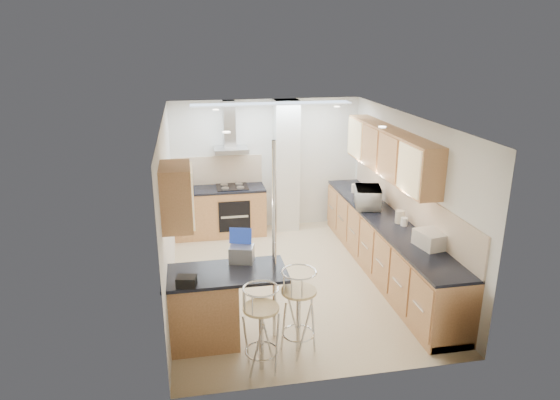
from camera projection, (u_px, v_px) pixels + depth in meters
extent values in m
plane|color=tan|center=(292.00, 280.00, 7.75)|extent=(4.80, 4.80, 0.00)
cube|color=white|center=(267.00, 165.00, 9.60)|extent=(3.60, 0.04, 2.50)
cube|color=white|center=(341.00, 276.00, 5.11)|extent=(3.60, 0.04, 2.50)
cube|color=white|center=(168.00, 211.00, 7.04)|extent=(0.04, 4.80, 2.50)
cube|color=white|center=(407.00, 197.00, 7.67)|extent=(0.04, 4.80, 2.50)
cube|color=white|center=(293.00, 119.00, 6.97)|extent=(3.60, 4.80, 0.02)
cube|color=#A87143|center=(389.00, 151.00, 7.82)|extent=(0.34, 3.00, 0.72)
cube|color=#A87143|center=(176.00, 196.00, 5.61)|extent=(0.34, 0.62, 0.72)
cube|color=#ECE3C6|center=(405.00, 201.00, 7.69)|extent=(0.03, 4.40, 0.56)
cube|color=#ECE3C6|center=(217.00, 171.00, 9.44)|extent=(1.70, 0.03, 0.56)
cube|color=silver|center=(286.00, 166.00, 9.47)|extent=(0.45, 0.40, 2.50)
cube|color=#B9BBBE|center=(231.00, 150.00, 9.13)|extent=(0.62, 0.48, 0.08)
cube|color=#B9BBBE|center=(229.00, 125.00, 9.12)|extent=(0.22, 0.20, 0.88)
cylinder|color=silver|center=(274.00, 244.00, 5.91)|extent=(0.05, 0.05, 2.50)
cube|color=black|center=(235.00, 217.00, 9.15)|extent=(0.58, 0.02, 0.58)
cube|color=black|center=(232.00, 187.00, 9.30)|extent=(0.58, 0.50, 0.02)
cube|color=tan|center=(271.00, 104.00, 8.65)|extent=(2.80, 0.35, 0.02)
cube|color=#A87143|center=(385.00, 246.00, 7.87)|extent=(0.60, 4.40, 0.88)
cube|color=black|center=(387.00, 219.00, 7.73)|extent=(0.63, 4.40, 0.04)
cube|color=#A87143|center=(220.00, 212.00, 9.40)|extent=(1.70, 0.60, 0.88)
cube|color=black|center=(219.00, 189.00, 9.26)|extent=(1.70, 0.63, 0.04)
cube|color=#A87143|center=(226.00, 308.00, 6.05)|extent=(1.35, 0.62, 0.90)
cube|color=black|center=(225.00, 274.00, 5.91)|extent=(1.47, 0.72, 0.04)
imported|color=silver|center=(368.00, 197.00, 8.17)|extent=(0.53, 0.67, 0.33)
cube|color=#95989C|center=(242.00, 254.00, 6.15)|extent=(0.34, 0.29, 0.20)
cube|color=black|center=(187.00, 281.00, 5.55)|extent=(0.24, 0.20, 0.12)
cylinder|color=beige|center=(371.00, 189.00, 8.85)|extent=(0.13, 0.13, 0.20)
cylinder|color=beige|center=(354.00, 188.00, 8.97)|extent=(0.12, 0.12, 0.16)
cylinder|color=#BBAF95|center=(400.00, 217.00, 7.49)|extent=(0.17, 0.17, 0.19)
cylinder|color=silver|center=(404.00, 222.00, 7.39)|extent=(0.10, 0.10, 0.12)
cube|color=beige|center=(431.00, 239.00, 6.63)|extent=(0.39, 0.46, 0.22)
cylinder|color=#B9BBBE|center=(180.00, 184.00, 9.10)|extent=(0.16, 0.16, 0.22)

